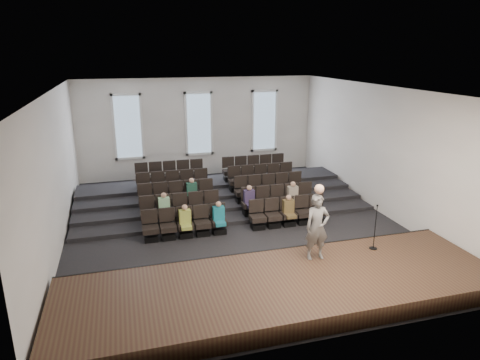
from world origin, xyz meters
The scene contains 14 objects.
ground centered at (0.00, 0.00, 0.00)m, with size 14.00×14.00×0.00m, color black.
ceiling centered at (0.00, 0.00, 5.01)m, with size 12.00×14.00×0.02m, color white.
wall_back centered at (0.00, 7.02, 2.50)m, with size 12.00×0.04×5.00m, color white.
wall_front centered at (0.00, -7.02, 2.50)m, with size 12.00×0.04×5.00m, color white.
wall_left centered at (-6.02, 0.00, 2.50)m, with size 0.04×14.00×5.00m, color white.
wall_right centered at (6.02, 0.00, 2.50)m, with size 0.04×14.00×5.00m, color white.
stage centered at (0.00, -5.10, 0.25)m, with size 11.80×3.60×0.50m, color #3D2C1A.
stage_lip centered at (0.00, -3.33, 0.25)m, with size 11.80×0.06×0.52m, color black.
risers centered at (0.00, 3.17, 0.20)m, with size 11.80×4.80×0.60m.
seating_rows centered at (0.00, 1.54, 0.68)m, with size 6.80×4.70×1.67m.
windows centered at (0.00, 6.95, 2.70)m, with size 8.44×0.10×3.24m.
audience centered at (-0.19, 0.15, 0.79)m, with size 5.45×2.64×1.10m.
speaker centered at (1.33, -4.17, 1.47)m, with size 0.71×0.46×1.93m, color #63615E.
mic_stand centered at (3.29, -4.09, 0.92)m, with size 0.24×0.24×1.43m.
Camera 1 is at (-3.81, -14.39, 6.29)m, focal length 32.00 mm.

